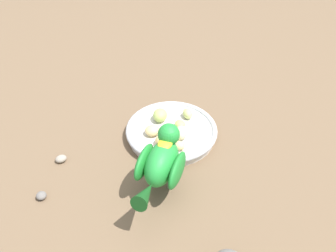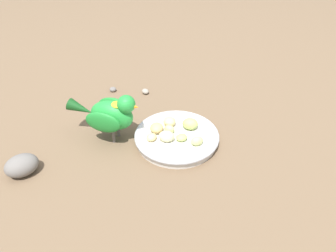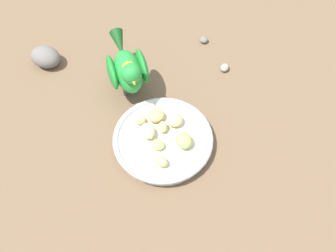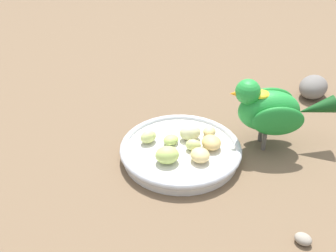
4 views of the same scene
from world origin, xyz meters
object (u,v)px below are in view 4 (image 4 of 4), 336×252
at_px(apple_piece_1, 148,137).
at_px(apple_piece_5, 211,143).
at_px(apple_piece_4, 167,155).
at_px(pebble_0, 303,239).
at_px(feeding_bowl, 181,151).
at_px(parrot, 271,109).
at_px(apple_piece_7, 190,133).
at_px(rock_large, 313,87).
at_px(apple_piece_2, 200,155).
at_px(apple_piece_0, 171,140).
at_px(apple_piece_3, 195,146).
at_px(apple_piece_6, 209,132).

relative_size(apple_piece_1, apple_piece_5, 0.82).
relative_size(apple_piece_4, pebble_0, 1.60).
xyz_separation_m(feeding_bowl, parrot, (-0.10, 0.12, 0.06)).
distance_m(apple_piece_7, rock_large, 0.32).
xyz_separation_m(apple_piece_2, apple_piece_5, (-0.04, 0.00, -0.00)).
bearing_deg(pebble_0, parrot, -151.27).
distance_m(apple_piece_0, pebble_0, 0.27).
bearing_deg(parrot, apple_piece_2, 27.94).
relative_size(apple_piece_0, apple_piece_4, 0.71).
relative_size(apple_piece_2, apple_piece_5, 0.91).
xyz_separation_m(apple_piece_4, parrot, (-0.15, 0.12, 0.04)).
distance_m(apple_piece_4, pebble_0, 0.24).
relative_size(apple_piece_3, parrot, 0.15).
relative_size(feeding_bowl, pebble_0, 8.62).
distance_m(apple_piece_1, apple_piece_3, 0.08).
bearing_deg(apple_piece_3, apple_piece_7, -141.53).
height_order(apple_piece_2, apple_piece_3, apple_piece_2).
height_order(apple_piece_0, rock_large, rock_large).
bearing_deg(feeding_bowl, rock_large, 153.98).
distance_m(feeding_bowl, apple_piece_3, 0.03).
height_order(apple_piece_5, rock_large, rock_large).
bearing_deg(parrot, feeding_bowl, 11.65).
bearing_deg(apple_piece_5, apple_piece_6, -152.38).
distance_m(apple_piece_1, apple_piece_5, 0.11).
height_order(apple_piece_1, pebble_0, apple_piece_1).
height_order(feeding_bowl, apple_piece_3, apple_piece_3).
xyz_separation_m(apple_piece_3, pebble_0, (0.10, 0.20, -0.02)).
xyz_separation_m(apple_piece_5, apple_piece_7, (-0.01, -0.04, 0.00)).
xyz_separation_m(apple_piece_5, apple_piece_6, (-0.03, -0.02, -0.00)).
xyz_separation_m(apple_piece_0, apple_piece_1, (0.01, -0.04, 0.00)).
bearing_deg(apple_piece_1, parrot, 122.56).
height_order(apple_piece_3, apple_piece_4, apple_piece_4).
height_order(apple_piece_6, pebble_0, apple_piece_6).
distance_m(apple_piece_1, apple_piece_7, 0.07).
xyz_separation_m(parrot, pebble_0, (0.20, 0.11, -0.07)).
bearing_deg(apple_piece_6, apple_piece_1, -52.75).
bearing_deg(apple_piece_4, feeding_bowl, 175.51).
height_order(apple_piece_7, pebble_0, apple_piece_7).
relative_size(apple_piece_5, apple_piece_6, 1.41).
bearing_deg(apple_piece_0, apple_piece_2, 71.28).
bearing_deg(apple_piece_4, apple_piece_0, -160.00).
distance_m(parrot, pebble_0, 0.24).
relative_size(apple_piece_1, apple_piece_2, 0.90).
height_order(apple_piece_0, apple_piece_1, apple_piece_1).
height_order(feeding_bowl, parrot, parrot).
xyz_separation_m(feeding_bowl, apple_piece_4, (0.04, -0.00, 0.02)).
distance_m(apple_piece_2, rock_large, 0.35).
relative_size(apple_piece_0, apple_piece_6, 1.06).
xyz_separation_m(apple_piece_0, apple_piece_2, (0.02, 0.06, 0.00)).
height_order(apple_piece_5, pebble_0, apple_piece_5).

